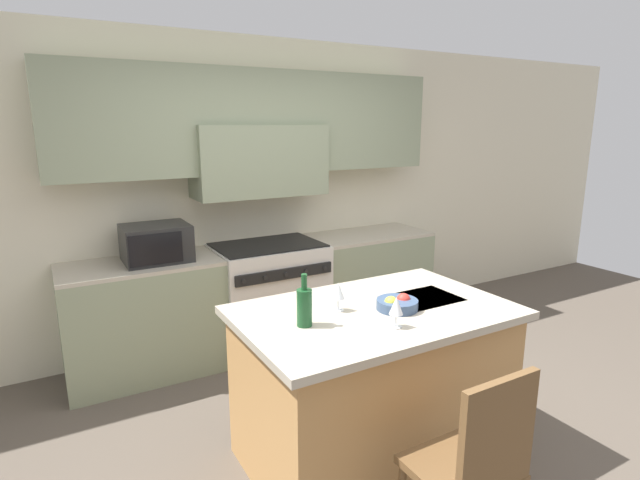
{
  "coord_description": "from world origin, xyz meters",
  "views": [
    {
      "loc": [
        -1.69,
        -2.14,
        1.96
      ],
      "look_at": [
        -0.05,
        0.74,
        1.19
      ],
      "focal_mm": 28.0,
      "sensor_mm": 36.0,
      "label": 1
    }
  ],
  "objects": [
    {
      "name": "back_cabinetry",
      "position": [
        0.0,
        2.01,
        1.59
      ],
      "size": [
        10.0,
        0.46,
        2.7
      ],
      "color": "beige",
      "rests_on": "ground_plane"
    },
    {
      "name": "microwave",
      "position": [
        -0.93,
        1.76,
        1.06
      ],
      "size": [
        0.49,
        0.41,
        0.28
      ],
      "color": "black",
      "rests_on": "back_counter"
    },
    {
      "name": "wine_bottle",
      "position": [
        -0.56,
        0.01,
        1.04
      ],
      "size": [
        0.08,
        0.08,
        0.28
      ],
      "color": "#194723",
      "rests_on": "kitchen_island"
    },
    {
      "name": "kitchen_island",
      "position": [
        -0.1,
        0.02,
        0.47
      ],
      "size": [
        1.55,
        0.99,
        0.94
      ],
      "color": "#B7844C",
      "rests_on": "ground_plane"
    },
    {
      "name": "ground_plane",
      "position": [
        0.0,
        0.0,
        0.0
      ],
      "size": [
        10.0,
        10.0,
        0.0
      ],
      "primitive_type": "plane",
      "color": "brown"
    },
    {
      "name": "fruit_bowl",
      "position": [
        0.01,
        -0.05,
        0.97
      ],
      "size": [
        0.23,
        0.23,
        0.09
      ],
      "color": "#384C6B",
      "rests_on": "kitchen_island"
    },
    {
      "name": "back_counter",
      "position": [
        0.0,
        1.76,
        0.46
      ],
      "size": [
        3.32,
        0.62,
        0.92
      ],
      "color": "gray",
      "rests_on": "ground_plane"
    },
    {
      "name": "wine_glass_far",
      "position": [
        -0.3,
        0.1,
        1.05
      ],
      "size": [
        0.07,
        0.07,
        0.17
      ],
      "color": "white",
      "rests_on": "kitchen_island"
    },
    {
      "name": "range_stove",
      "position": [
        0.0,
        1.74,
        0.47
      ],
      "size": [
        0.94,
        0.7,
        0.94
      ],
      "color": "beige",
      "rests_on": "ground_plane"
    },
    {
      "name": "wine_glass_near",
      "position": [
        -0.16,
        -0.24,
        1.05
      ],
      "size": [
        0.07,
        0.07,
        0.17
      ],
      "color": "white",
      "rests_on": "kitchen_island"
    },
    {
      "name": "island_chair",
      "position": [
        -0.21,
        -0.87,
        0.56
      ],
      "size": [
        0.42,
        0.4,
        1.0
      ],
      "color": "brown",
      "rests_on": "ground_plane"
    }
  ]
}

